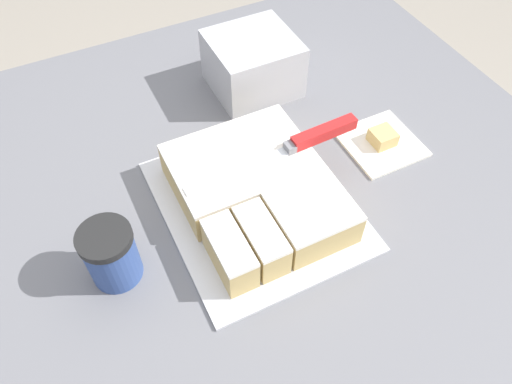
{
  "coord_description": "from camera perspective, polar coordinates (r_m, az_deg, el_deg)",
  "views": [
    {
      "loc": [
        -0.17,
        -0.53,
        1.65
      ],
      "look_at": [
        0.07,
        -0.05,
        0.98
      ],
      "focal_mm": 35.0,
      "sensor_mm": 36.0,
      "label": 1
    }
  ],
  "objects": [
    {
      "name": "ground_plane",
      "position": [
        1.74,
        -3.01,
        -20.13
      ],
      "size": [
        8.0,
        8.0,
        0.0
      ],
      "primitive_type": "plane",
      "color": "#9E9384"
    },
    {
      "name": "coffee_cup",
      "position": [
        0.8,
        -16.23,
        -6.89
      ],
      "size": [
        0.08,
        0.08,
        0.11
      ],
      "color": "#334C8C",
      "rests_on": "countertop"
    },
    {
      "name": "paper_napkin",
      "position": [
        1.02,
        14.1,
        5.43
      ],
      "size": [
        0.14,
        0.14,
        0.01
      ],
      "color": "white",
      "rests_on": "countertop"
    },
    {
      "name": "knife",
      "position": [
        0.89,
        6.1,
        6.04
      ],
      "size": [
        0.34,
        0.03,
        0.02
      ],
      "rotation": [
        0.0,
        0.0,
        3.18
      ],
      "color": "silver",
      "rests_on": "cake"
    },
    {
      "name": "cake",
      "position": [
        0.86,
        0.05,
        0.17
      ],
      "size": [
        0.24,
        0.3,
        0.07
      ],
      "color": "tan",
      "rests_on": "cake_board"
    },
    {
      "name": "brownie",
      "position": [
        1.01,
        14.28,
        6.09
      ],
      "size": [
        0.04,
        0.04,
        0.03
      ],
      "color": "tan",
      "rests_on": "paper_napkin"
    },
    {
      "name": "cake_board",
      "position": [
        0.89,
        -0.0,
        -1.48
      ],
      "size": [
        0.32,
        0.37,
        0.01
      ],
      "color": "silver",
      "rests_on": "countertop"
    },
    {
      "name": "storage_box",
      "position": [
        1.09,
        -0.37,
        14.41
      ],
      "size": [
        0.17,
        0.16,
        0.12
      ],
      "color": "#B2B2B7",
      "rests_on": "countertop"
    },
    {
      "name": "countertop",
      "position": [
        1.31,
        -3.88,
        -13.55
      ],
      "size": [
        1.4,
        1.1,
        0.94
      ],
      "color": "slate",
      "rests_on": "ground_plane"
    }
  ]
}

